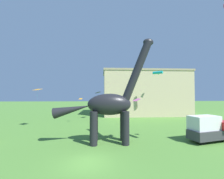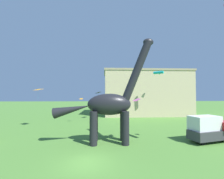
% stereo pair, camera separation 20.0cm
% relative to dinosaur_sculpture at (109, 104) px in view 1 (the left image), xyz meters
% --- Properties ---
extents(ground_plane, '(240.00, 240.00, 0.00)m').
position_rel_dinosaur_sculpture_xyz_m(ground_plane, '(-2.05, -5.30, -4.67)').
color(ground_plane, '#4C7F33').
extents(dinosaur_sculpture, '(12.36, 2.62, 12.91)m').
position_rel_dinosaur_sculpture_xyz_m(dinosaur_sculpture, '(0.00, 0.00, 0.00)').
color(dinosaur_sculpture, black).
rests_on(dinosaur_sculpture, ground_plane).
extents(parked_box_truck, '(5.95, 3.43, 3.20)m').
position_rel_dinosaur_sculpture_xyz_m(parked_box_truck, '(12.58, -0.23, -3.02)').
color(parked_box_truck, '#38383D').
rests_on(parked_box_truck, ground_plane).
extents(person_strolling_adult, '(0.59, 0.26, 1.57)m').
position_rel_dinosaur_sculpture_xyz_m(person_strolling_adult, '(-2.54, 6.79, -3.72)').
color(person_strolling_adult, '#2D3347').
rests_on(person_strolling_adult, ground_plane).
extents(kite_far_right, '(1.01, 1.23, 1.40)m').
position_rel_dinosaur_sculpture_xyz_m(kite_far_right, '(3.53, 0.41, 0.52)').
color(kite_far_right, pink).
extents(kite_near_low, '(0.78, 0.65, 0.22)m').
position_rel_dinosaur_sculpture_xyz_m(kite_near_low, '(-5.32, 13.17, 0.31)').
color(kite_near_low, orange).
extents(kite_high_right, '(2.06, 1.96, 2.04)m').
position_rel_dinosaur_sculpture_xyz_m(kite_high_right, '(-12.41, 9.28, 2.08)').
color(kite_high_right, orange).
extents(kite_drifting, '(2.31, 2.38, 0.67)m').
position_rel_dinosaur_sculpture_xyz_m(kite_drifting, '(12.18, 16.28, 6.30)').
color(kite_drifting, '#19B2B7').
extents(kite_far_left, '(1.60, 1.92, 2.11)m').
position_rel_dinosaur_sculpture_xyz_m(kite_far_left, '(-1.94, 17.91, 1.65)').
color(kite_far_left, black).
extents(background_building_block, '(24.14, 13.80, 12.67)m').
position_rel_dinosaur_sculpture_xyz_m(background_building_block, '(11.49, 26.83, 1.67)').
color(background_building_block, '#CCB78E').
rests_on(background_building_block, ground_plane).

